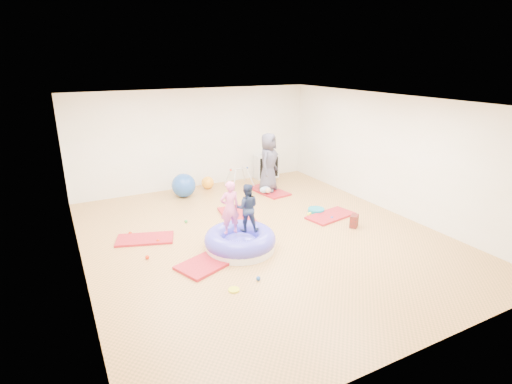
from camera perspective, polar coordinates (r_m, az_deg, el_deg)
room at (r=8.02m, az=0.99°, el=2.78°), size 7.01×8.01×2.81m
gym_mat_front_left at (r=7.53m, az=-6.20°, el=-9.70°), size 1.49×1.11×0.06m
gym_mat_mid_left at (r=8.64m, az=-15.58°, el=-6.47°), size 1.27×0.91×0.05m
gym_mat_center_back at (r=9.50m, az=-2.70°, el=-3.42°), size 0.81×1.36×0.05m
gym_mat_right at (r=9.67m, az=10.61°, el=-3.35°), size 1.27×0.80×0.05m
gym_mat_rear_right at (r=11.26m, az=1.82°, el=0.16°), size 0.82×1.34×0.05m
inflatable_cushion at (r=7.89m, az=-2.29°, el=-7.05°), size 1.41×1.41×0.44m
child_pink at (r=7.58m, az=-3.77°, el=-1.90°), size 0.40×0.27×1.06m
child_navy at (r=7.69m, az=-1.32°, el=-1.92°), size 0.58×0.53×0.97m
adult_caregiver at (r=11.01m, az=1.78°, el=4.27°), size 0.94×0.90×1.62m
infant at (r=10.95m, az=1.43°, el=0.33°), size 0.33×0.34×0.20m
ball_pit_balls at (r=8.53m, az=-3.22°, el=-6.00°), size 4.44×3.05×0.08m
exercise_ball_blue at (r=10.94m, az=-10.29°, el=0.94°), size 0.64×0.64×0.64m
exercise_ball_orange at (r=11.57m, az=-6.92°, el=1.34°), size 0.36×0.36×0.36m
infant_play_gym at (r=11.65m, az=-2.43°, el=2.53°), size 0.71×0.68×0.55m
cube_shelf at (r=12.51m, az=1.49°, el=3.69°), size 0.74×0.36×0.74m
balance_disc at (r=9.89m, az=8.59°, el=-2.60°), size 0.40×0.40×0.09m
backpack at (r=9.16m, az=13.84°, el=-4.05°), size 0.29×0.27×0.28m
yellow_toy at (r=6.67m, az=-3.18°, el=-13.79°), size 0.19×0.19×0.03m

